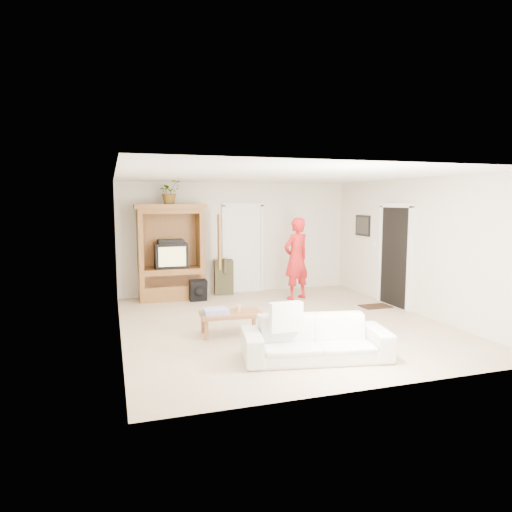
{
  "coord_description": "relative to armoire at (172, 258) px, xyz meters",
  "views": [
    {
      "loc": [
        -2.85,
        -7.4,
        2.17
      ],
      "look_at": [
        -0.29,
        0.6,
        1.15
      ],
      "focal_mm": 32.0,
      "sensor_mm": 36.0,
      "label": 1
    }
  ],
  "objects": [
    {
      "name": "wall_right",
      "position": [
        4.33,
        -2.66,
        0.39
      ],
      "size": [
        0.0,
        6.0,
        6.0
      ],
      "primitive_type": "plane",
      "rotation": [
        1.57,
        0.0,
        -1.57
      ],
      "color": "silver",
      "rests_on": "floor"
    },
    {
      "name": "candle",
      "position": [
        0.68,
        -3.01,
        -0.49
      ],
      "size": [
        0.08,
        0.08,
        0.1
      ],
      "primitive_type": "cylinder",
      "color": "tan",
      "rests_on": "coffee_table"
    },
    {
      "name": "man",
      "position": [
        2.61,
        -0.85,
        -0.0
      ],
      "size": [
        0.77,
        0.63,
        1.81
      ],
      "primitive_type": "imported",
      "rotation": [
        0.0,
        0.0,
        3.49
      ],
      "color": "red",
      "rests_on": "floor"
    },
    {
      "name": "framed_picture",
      "position": [
        4.31,
        -0.76,
        0.69
      ],
      "size": [
        0.03,
        0.6,
        0.48
      ],
      "primitive_type": "cube",
      "color": "black",
      "rests_on": "wall_right"
    },
    {
      "name": "towel",
      "position": [
        0.29,
        -3.06,
        -0.5
      ],
      "size": [
        0.39,
        0.29,
        0.08
      ],
      "primitive_type": "cube",
      "rotation": [
        0.0,
        0.0,
        0.02
      ],
      "color": "#EC4EAD",
      "rests_on": "coffee_table"
    },
    {
      "name": "backpack_black",
      "position": [
        0.5,
        -0.4,
        -0.68
      ],
      "size": [
        0.38,
        0.23,
        0.45
      ],
      "primitive_type": null,
      "rotation": [
        0.0,
        0.0,
        0.05
      ],
      "color": "black",
      "rests_on": "floor"
    },
    {
      "name": "armoire",
      "position": [
        0.0,
        0.0,
        0.0
      ],
      "size": [
        1.82,
        1.14,
        2.1
      ],
      "color": "brown",
      "rests_on": "floor"
    },
    {
      "name": "coffee_table",
      "position": [
        0.54,
        -3.06,
        -0.59
      ],
      "size": [
        1.02,
        0.6,
        0.37
      ],
      "rotation": [
        0.0,
        0.0,
        -0.07
      ],
      "color": "#8F5C31",
      "rests_on": "floor"
    },
    {
      "name": "floor",
      "position": [
        1.58,
        -2.66,
        -0.91
      ],
      "size": [
        6.0,
        6.0,
        0.0
      ],
      "primitive_type": "plane",
      "color": "tan",
      "rests_on": "ground"
    },
    {
      "name": "wall_front",
      "position": [
        1.58,
        -5.66,
        0.39
      ],
      "size": [
        5.5,
        0.0,
        5.5
      ],
      "primitive_type": "plane",
      "rotation": [
        -1.57,
        0.0,
        0.0
      ],
      "color": "silver",
      "rests_on": "floor"
    },
    {
      "name": "sofa",
      "position": [
        1.36,
        -4.53,
        -0.62
      ],
      "size": [
        2.1,
        1.12,
        0.58
      ],
      "primitive_type": "imported",
      "rotation": [
        0.0,
        0.0,
        -0.18
      ],
      "color": "silver",
      "rests_on": "floor"
    },
    {
      "name": "wall_left",
      "position": [
        -1.17,
        -2.66,
        0.39
      ],
      "size": [
        0.0,
        6.0,
        6.0
      ],
      "primitive_type": "plane",
      "rotation": [
        1.57,
        0.0,
        1.57
      ],
      "color": "silver",
      "rests_on": "floor"
    },
    {
      "name": "ceiling",
      "position": [
        1.58,
        -2.66,
        1.69
      ],
      "size": [
        6.0,
        6.0,
        0.0
      ],
      "primitive_type": "plane",
      "rotation": [
        3.14,
        0.0,
        0.0
      ],
      "color": "white",
      "rests_on": "floor"
    },
    {
      "name": "doorway_right",
      "position": [
        4.3,
        -2.06,
        0.11
      ],
      "size": [
        0.05,
        0.9,
        2.04
      ],
      "primitive_type": "cube",
      "color": "black",
      "rests_on": "floor"
    },
    {
      "name": "doormat",
      "position": [
        3.88,
        -2.06,
        -0.9
      ],
      "size": [
        0.6,
        0.4,
        0.02
      ],
      "primitive_type": "cube",
      "color": "#382316",
      "rests_on": "floor"
    },
    {
      "name": "door_back",
      "position": [
        1.73,
        0.31,
        0.11
      ],
      "size": [
        0.85,
        0.05,
        2.04
      ],
      "primitive_type": "cube",
      "color": "white",
      "rests_on": "floor"
    },
    {
      "name": "wall_back",
      "position": [
        1.58,
        0.34,
        0.39
      ],
      "size": [
        5.5,
        0.0,
        5.5
      ],
      "primitive_type": "plane",
      "rotation": [
        1.57,
        0.0,
        0.0
      ],
      "color": "silver",
      "rests_on": "floor"
    },
    {
      "name": "plant",
      "position": [
        -0.02,
        -0.03,
        1.45
      ],
      "size": [
        0.6,
        0.57,
        0.52
      ],
      "primitive_type": "imported",
      "rotation": [
        0.0,
        0.0,
        0.44
      ],
      "color": "#4C7238",
      "rests_on": "armoire"
    },
    {
      "name": "backpack_olive",
      "position": [
        1.2,
        0.16,
        -0.51
      ],
      "size": [
        0.46,
        0.36,
        0.81
      ],
      "primitive_type": null,
      "rotation": [
        0.0,
        0.0,
        -0.11
      ],
      "color": "#47442B",
      "rests_on": "floor"
    }
  ]
}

